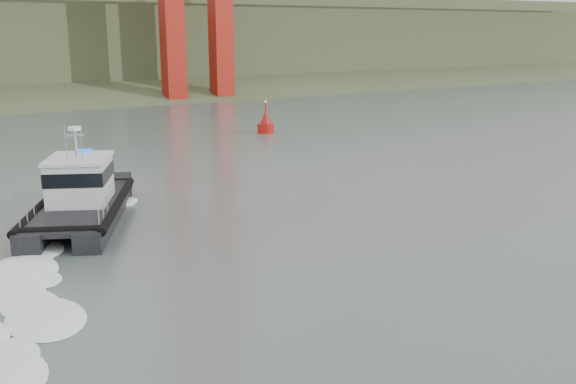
% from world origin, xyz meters
% --- Properties ---
extents(ground, '(400.00, 400.00, 0.00)m').
position_xyz_m(ground, '(0.00, 0.00, 0.00)').
color(ground, '#4B5955').
rests_on(ground, ground).
extents(patrol_boat, '(8.79, 12.44, 5.70)m').
position_xyz_m(patrol_boat, '(-9.83, 17.98, 1.43)').
color(patrol_boat, black).
rests_on(patrol_boat, ground).
extents(nav_buoy, '(1.76, 1.76, 3.68)m').
position_xyz_m(nav_buoy, '(15.18, 41.16, 0.97)').
color(nav_buoy, '#A6120B').
rests_on(nav_buoy, ground).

